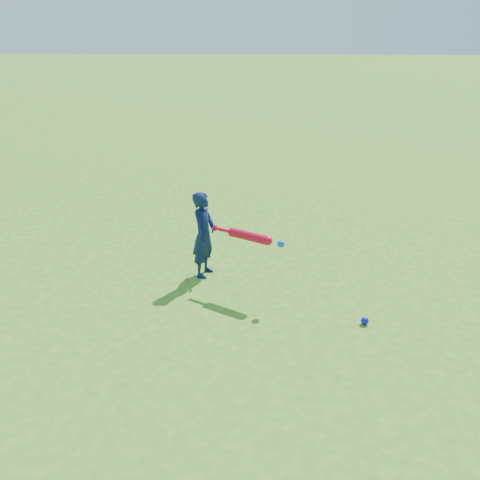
{
  "coord_description": "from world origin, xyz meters",
  "views": [
    {
      "loc": [
        1.34,
        -5.57,
        2.85
      ],
      "look_at": [
        1.1,
        -0.11,
        0.56
      ],
      "focal_mm": 40.0,
      "sensor_mm": 36.0,
      "label": 1
    }
  ],
  "objects": [
    {
      "name": "child",
      "position": [
        0.66,
        0.14,
        0.51
      ],
      "size": [
        0.34,
        0.43,
        1.03
      ],
      "primitive_type": "imported",
      "rotation": [
        0.0,
        0.0,
        1.29
      ],
      "color": "#0E1941",
      "rests_on": "ground"
    },
    {
      "name": "ground_ball_blue",
      "position": [
        2.38,
        -0.91,
        0.04
      ],
      "size": [
        0.08,
        0.08,
        0.08
      ],
      "primitive_type": "sphere",
      "color": "#0F0DDE",
      "rests_on": "ground"
    },
    {
      "name": "ground",
      "position": [
        0.0,
        0.0,
        0.0
      ],
      "size": [
        80.0,
        80.0,
        0.0
      ],
      "primitive_type": "plane",
      "color": "#3E761C",
      "rests_on": "ground"
    },
    {
      "name": "bat_swing",
      "position": [
        1.23,
        -0.25,
        0.66
      ],
      "size": [
        0.79,
        0.5,
        0.1
      ],
      "rotation": [
        0.0,
        0.0,
        -0.53
      ],
      "color": "red",
      "rests_on": "ground"
    }
  ]
}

